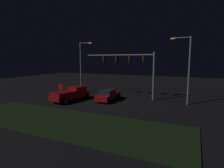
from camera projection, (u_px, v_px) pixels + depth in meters
The scene contains 8 objects.
ground_plane at pixel (109, 102), 24.32m from camera, with size 80.00×80.00×0.00m, color black.
grass_median at pixel (65, 122), 16.32m from camera, with size 21.62×6.34×0.10m, color black.
pickup_truck at pixel (71, 93), 24.74m from camera, with size 3.56×5.68×1.80m.
car_sedan at pixel (108, 95), 24.72m from camera, with size 2.49×4.41×1.51m.
traffic_signal_gantry at pixel (130, 63), 25.90m from camera, with size 10.32×0.56×6.50m.
street_lamp_left at pixel (83, 61), 30.30m from camera, with size 2.37×0.44×8.26m.
street_lamp_right at pixel (185, 62), 22.24m from camera, with size 2.42×0.44×8.22m.
stop_sign at pixel (61, 89), 25.02m from camera, with size 0.76×0.08×2.23m.
Camera 1 is at (10.30, -21.45, 5.53)m, focal length 29.73 mm.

